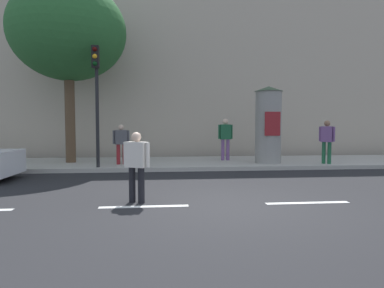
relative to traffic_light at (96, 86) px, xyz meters
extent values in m
plane|color=#232326|center=(3.55, -5.24, -2.97)|extent=(80.00, 80.00, 0.00)
cube|color=#B2ADA3|center=(3.55, 1.76, -2.89)|extent=(36.00, 4.00, 0.15)
cube|color=silver|center=(1.83, -5.24, -2.96)|extent=(1.80, 0.16, 0.01)
cube|color=silver|center=(5.26, -5.24, -2.96)|extent=(1.80, 0.16, 0.01)
cube|color=#B7A893|center=(3.55, 6.76, 1.81)|extent=(36.00, 5.00, 9.56)
cylinder|color=black|center=(0.00, 0.11, -1.10)|extent=(0.12, 0.12, 3.43)
cube|color=black|center=(0.00, -0.07, 0.98)|extent=(0.24, 0.24, 0.75)
sphere|color=#390605|center=(0.00, -0.20, 1.22)|extent=(0.16, 0.16, 0.16)
sphere|color=#F2A519|center=(0.00, -0.20, 0.98)|extent=(0.16, 0.16, 0.16)
sphere|color=#07330F|center=(0.00, -0.20, 0.74)|extent=(0.16, 0.16, 0.16)
cylinder|color=gray|center=(6.39, 0.88, -1.43)|extent=(1.00, 1.00, 2.78)
cone|color=#334C33|center=(6.39, 0.88, 0.06)|extent=(1.10, 1.10, 0.20)
cube|color=maroon|center=(6.39, 0.37, -1.29)|extent=(0.60, 0.02, 0.90)
cylinder|color=brown|center=(-1.35, 1.79, -1.21)|extent=(0.39, 0.39, 3.22)
ellipsoid|color=#28602D|center=(-1.35, 1.79, 2.29)|extent=(4.45, 4.45, 3.78)
cylinder|color=black|center=(1.76, -4.90, -2.59)|extent=(0.14, 0.14, 0.76)
cylinder|color=black|center=(1.56, -4.80, -2.59)|extent=(0.14, 0.14, 0.76)
cube|color=silver|center=(1.66, -4.85, -1.94)|extent=(0.50, 0.42, 0.54)
cylinder|color=silver|center=(1.90, -4.98, -1.94)|extent=(0.09, 0.09, 0.51)
cylinder|color=silver|center=(1.43, -4.73, -1.94)|extent=(0.09, 0.09, 0.51)
sphere|color=beige|center=(1.66, -4.85, -1.57)|extent=(0.20, 0.20, 0.20)
cylinder|color=#724C84|center=(5.02, 2.00, -2.38)|extent=(0.14, 0.14, 0.88)
cylinder|color=#724C84|center=(4.81, 2.02, -2.38)|extent=(0.14, 0.14, 0.88)
cube|color=#1E5938|center=(4.92, 2.01, -1.63)|extent=(0.44, 0.27, 0.62)
cylinder|color=#1E5938|center=(5.17, 1.99, -1.63)|extent=(0.09, 0.09, 0.59)
cylinder|color=#1E5938|center=(4.66, 2.03, -1.63)|extent=(0.09, 0.09, 0.59)
sphere|color=beige|center=(4.92, 2.01, -1.19)|extent=(0.24, 0.24, 0.24)
cylinder|color=#1E5938|center=(8.44, 0.41, -2.40)|extent=(0.14, 0.14, 0.84)
cylinder|color=#1E5938|center=(8.60, 0.28, -2.40)|extent=(0.14, 0.14, 0.84)
cube|color=#724C84|center=(8.52, 0.35, -1.68)|extent=(0.47, 0.44, 0.59)
cylinder|color=#724C84|center=(8.32, 0.50, -1.68)|extent=(0.09, 0.09, 0.56)
cylinder|color=#724C84|center=(8.71, 0.19, -1.68)|extent=(0.09, 0.09, 0.56)
sphere|color=#8C664C|center=(8.52, 0.35, -1.27)|extent=(0.23, 0.23, 0.23)
cube|color=navy|center=(8.63, 0.49, -1.71)|extent=(0.32, 0.30, 0.36)
cylinder|color=maroon|center=(0.83, 0.93, -2.44)|extent=(0.14, 0.14, 0.76)
cylinder|color=maroon|center=(0.61, 0.90, -2.44)|extent=(0.14, 0.14, 0.76)
cube|color=#4C4C51|center=(0.72, 0.91, -1.79)|extent=(0.48, 0.30, 0.54)
cylinder|color=#4C4C51|center=(0.99, 0.95, -1.79)|extent=(0.09, 0.09, 0.51)
cylinder|color=#4C4C51|center=(0.46, 0.87, -1.79)|extent=(0.09, 0.09, 0.51)
sphere|color=beige|center=(0.72, 0.91, -1.42)|extent=(0.20, 0.20, 0.20)
cylinder|color=black|center=(-2.70, -0.89, -2.65)|extent=(0.64, 0.23, 0.64)
camera|label=1|loc=(2.14, -12.09, -1.31)|focal=31.94mm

